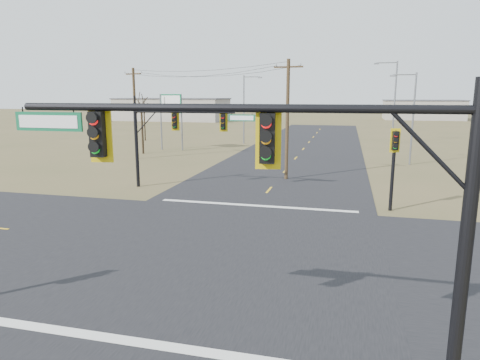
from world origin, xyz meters
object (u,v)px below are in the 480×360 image
(mast_arm_far, at_px, (179,127))
(streetlight_b, at_px, (393,98))
(bare_tree_a, at_px, (141,102))
(streetlight_c, at_px, (245,106))
(bare_tree_b, at_px, (144,106))
(utility_pole_far, at_px, (135,112))
(streetlight_a, at_px, (411,114))
(utility_pole_near, at_px, (287,118))
(mast_arm_near, at_px, (278,169))
(pedestal_signal_ne, at_px, (394,152))
(highway_sign, at_px, (171,111))

(mast_arm_far, distance_m, streetlight_b, 38.32)
(streetlight_b, relative_size, bare_tree_a, 1.51)
(mast_arm_far, distance_m, streetlight_c, 29.50)
(bare_tree_a, height_order, bare_tree_b, bare_tree_a)
(utility_pole_far, relative_size, streetlight_a, 1.07)
(utility_pole_near, height_order, bare_tree_a, utility_pole_near)
(mast_arm_near, relative_size, bare_tree_b, 1.66)
(utility_pole_near, distance_m, bare_tree_a, 21.19)
(streetlight_a, bearing_deg, streetlight_c, 159.31)
(mast_arm_far, distance_m, pedestal_signal_ne, 14.28)
(mast_arm_near, distance_m, streetlight_b, 53.75)
(bare_tree_b, bearing_deg, mast_arm_near, -60.70)
(streetlight_a, bearing_deg, mast_arm_far, -122.97)
(bare_tree_b, bearing_deg, utility_pole_far, -66.28)
(mast_arm_far, relative_size, bare_tree_b, 1.42)
(pedestal_signal_ne, distance_m, streetlight_a, 18.47)
(mast_arm_near, bearing_deg, highway_sign, 108.92)
(streetlight_c, distance_m, bare_tree_a, 15.67)
(streetlight_c, bearing_deg, bare_tree_b, -172.73)
(bare_tree_a, bearing_deg, streetlight_c, 55.05)
(utility_pole_far, relative_size, bare_tree_b, 1.49)
(highway_sign, height_order, streetlight_c, streetlight_c)
(pedestal_signal_ne, height_order, streetlight_b, streetlight_b)
(streetlight_a, xyz_separation_m, bare_tree_b, (-34.59, 14.24, 0.12))
(pedestal_signal_ne, xyz_separation_m, utility_pole_far, (-23.94, 15.37, 1.40))
(streetlight_b, relative_size, bare_tree_b, 1.78)
(highway_sign, distance_m, bare_tree_b, 12.29)
(bare_tree_b, bearing_deg, pedestal_signal_ne, -45.86)
(utility_pole_far, xyz_separation_m, bare_tree_a, (-1.23, 3.85, 0.94))
(mast_arm_near, xyz_separation_m, bare_tree_b, (-27.38, 48.79, -0.07))
(streetlight_a, bearing_deg, highway_sign, -175.79)
(mast_arm_far, relative_size, streetlight_a, 1.02)
(utility_pole_far, xyz_separation_m, streetlight_b, (27.16, 21.47, 1.37))
(utility_pole_near, distance_m, streetlight_a, 14.43)
(streetlight_a, bearing_deg, utility_pole_far, -159.19)
(streetlight_b, bearing_deg, pedestal_signal_ne, -89.07)
(highway_sign, bearing_deg, streetlight_b, 51.89)
(mast_arm_near, distance_m, bare_tree_a, 41.43)
(streetlight_c, bearing_deg, mast_arm_near, -67.40)
(highway_sign, bearing_deg, streetlight_a, 13.83)
(highway_sign, distance_m, streetlight_a, 26.93)
(highway_sign, height_order, bare_tree_b, highway_sign)
(bare_tree_a, distance_m, bare_tree_b, 14.59)
(pedestal_signal_ne, bearing_deg, utility_pole_near, 118.33)
(mast_arm_far, bearing_deg, utility_pole_near, 19.02)
(mast_arm_near, xyz_separation_m, pedestal_signal_ne, (4.04, 16.41, -1.60))
(bare_tree_b, bearing_deg, streetlight_b, 7.34)
(mast_arm_near, height_order, streetlight_a, streetlight_a)
(bare_tree_a, bearing_deg, utility_pole_far, -72.30)
(streetlight_b, height_order, bare_tree_a, streetlight_b)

